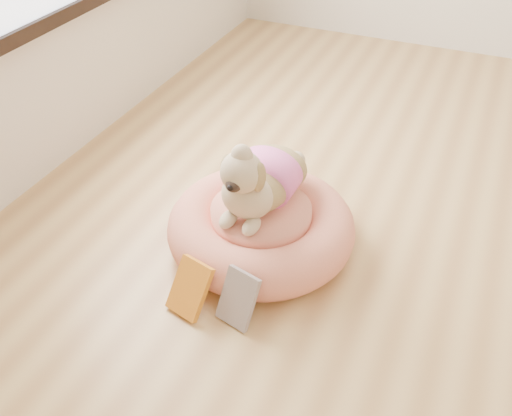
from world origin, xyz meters
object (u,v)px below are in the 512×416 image
at_px(dog, 258,167).
at_px(book_yellow, 190,288).
at_px(book_white, 238,298).
at_px(pet_bed, 261,227).

bearing_deg(dog, book_yellow, -98.95).
bearing_deg(book_white, pet_bed, 115.63).
distance_m(pet_bed, dog, 0.27).
bearing_deg(dog, pet_bed, -34.41).
height_order(pet_bed, book_white, pet_bed).
bearing_deg(book_yellow, pet_bed, 90.52).
xyz_separation_m(dog, book_yellow, (-0.08, -0.42, -0.27)).
relative_size(dog, book_yellow, 2.33).
height_order(dog, book_white, dog).
distance_m(book_yellow, book_white, 0.18).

